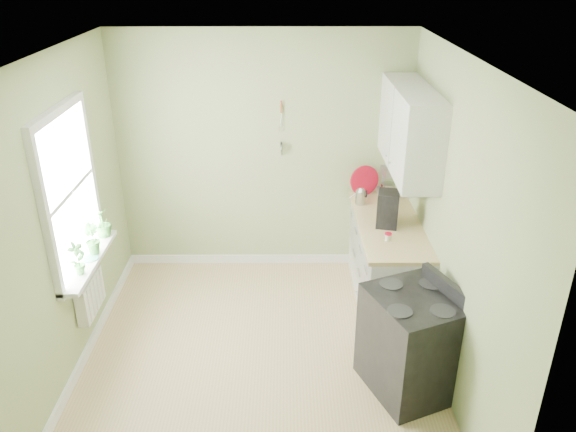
{
  "coord_description": "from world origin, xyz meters",
  "views": [
    {
      "loc": [
        0.24,
        -4.06,
        3.38
      ],
      "look_at": [
        0.27,
        0.55,
        1.2
      ],
      "focal_mm": 35.0,
      "sensor_mm": 36.0,
      "label": 1
    }
  ],
  "objects_px": {
    "kettle": "(361,196)",
    "stove": "(411,342)",
    "stand_mixer": "(387,181)",
    "coffee_maker": "(388,210)"
  },
  "relations": [
    {
      "from": "stand_mixer",
      "to": "kettle",
      "type": "bearing_deg",
      "value": -139.88
    },
    {
      "from": "kettle",
      "to": "coffee_maker",
      "type": "bearing_deg",
      "value": -69.21
    },
    {
      "from": "stand_mixer",
      "to": "coffee_maker",
      "type": "bearing_deg",
      "value": -98.98
    },
    {
      "from": "stand_mixer",
      "to": "kettle",
      "type": "xyz_separation_m",
      "value": [
        -0.32,
        -0.27,
        -0.06
      ]
    },
    {
      "from": "kettle",
      "to": "stove",
      "type": "bearing_deg",
      "value": -82.75
    },
    {
      "from": "stand_mixer",
      "to": "coffee_maker",
      "type": "xyz_separation_m",
      "value": [
        -0.13,
        -0.8,
        0.02
      ]
    },
    {
      "from": "stove",
      "to": "stand_mixer",
      "type": "height_order",
      "value": "stand_mixer"
    },
    {
      "from": "stand_mixer",
      "to": "coffee_maker",
      "type": "relative_size",
      "value": 1.02
    },
    {
      "from": "kettle",
      "to": "coffee_maker",
      "type": "distance_m",
      "value": 0.56
    },
    {
      "from": "stove",
      "to": "stand_mixer",
      "type": "xyz_separation_m",
      "value": [
        0.1,
        2.06,
        0.61
      ]
    }
  ]
}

